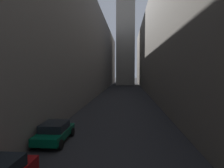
{
  "coord_description": "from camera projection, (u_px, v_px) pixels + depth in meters",
  "views": [
    {
      "loc": [
        0.89,
        5.2,
        5.11
      ],
      "look_at": [
        0.0,
        16.31,
        4.42
      ],
      "focal_mm": 31.45,
      "sensor_mm": 36.0,
      "label": 1
    }
  ],
  "objects": [
    {
      "name": "building_block_left",
      "position": [
        71.0,
        51.0,
        45.3
      ],
      "size": [
        13.21,
        108.0,
        20.08
      ],
      "primitive_type": "cube",
      "color": "slate",
      "rests_on": "ground"
    },
    {
      "name": "parked_car_left_third",
      "position": [
        55.0,
        132.0,
        14.28
      ],
      "size": [
        2.05,
        4.08,
        1.43
      ],
      "rotation": [
        0.0,
        0.0,
        1.57
      ],
      "color": "#05472D",
      "rests_on": "ground"
    },
    {
      "name": "building_block_right",
      "position": [
        183.0,
        46.0,
        43.26
      ],
      "size": [
        15.07,
        108.0,
        21.55
      ],
      "primitive_type": "cube",
      "color": "#60594F",
      "rests_on": "ground"
    },
    {
      "name": "ground_plane",
      "position": [
        123.0,
        95.0,
        42.97
      ],
      "size": [
        264.0,
        264.0,
        0.0
      ],
      "primitive_type": "plane",
      "color": "#232326"
    }
  ]
}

